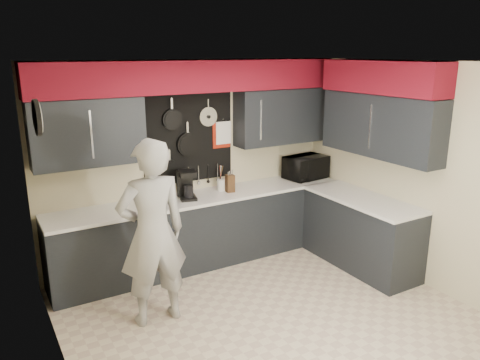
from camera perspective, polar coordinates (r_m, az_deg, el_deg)
ground at (r=5.20m, az=3.01°, el=-15.80°), size 4.00×4.00×0.00m
back_wall_assembly at (r=5.89m, az=-5.32°, el=8.69°), size 4.00×0.36×2.60m
right_wall_assembly at (r=5.91m, az=17.13°, el=7.45°), size 0.36×3.50×2.60m
left_wall_assembly at (r=3.98m, az=-21.69°, el=-5.74°), size 0.05×3.50×2.60m
base_cabinets at (r=6.09m, az=1.07°, el=-6.11°), size 3.95×2.20×0.92m
microwave at (r=6.78m, az=8.02°, el=1.54°), size 0.63×0.47×0.32m
knife_block at (r=6.08m, az=-1.23°, el=-0.41°), size 0.12×0.12×0.23m
utensil_crock at (r=6.16m, az=-2.26°, el=-0.58°), size 0.12×0.12×0.15m
coffee_maker at (r=5.82m, az=-6.52°, el=-0.50°), size 0.25×0.29×0.36m
person at (r=4.73m, az=-10.64°, el=-6.42°), size 0.71×0.47×1.92m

